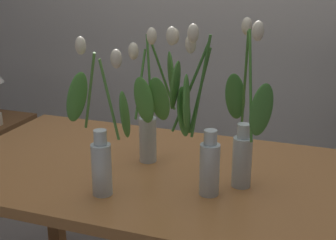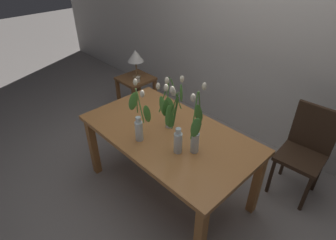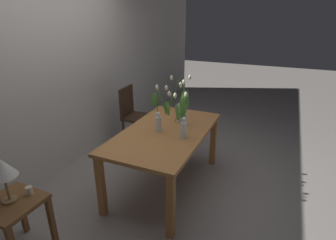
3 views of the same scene
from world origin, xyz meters
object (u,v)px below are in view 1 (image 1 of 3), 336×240
at_px(dining_table, 155,190).
at_px(tulip_vase_0, 199,134).
at_px(tulip_vase_1, 152,114).
at_px(tulip_vase_3, 244,137).
at_px(tulip_vase_2, 101,144).

distance_m(dining_table, tulip_vase_0, 0.40).
relative_size(dining_table, tulip_vase_0, 2.80).
height_order(dining_table, tulip_vase_1, tulip_vase_1).
bearing_deg(tulip_vase_3, tulip_vase_1, 167.59).
distance_m(tulip_vase_1, tulip_vase_2, 0.30).
relative_size(dining_table, tulip_vase_2, 3.07).
height_order(dining_table, tulip_vase_2, tulip_vase_2).
height_order(dining_table, tulip_vase_0, tulip_vase_0).
xyz_separation_m(tulip_vase_1, tulip_vase_3, (0.37, -0.08, -0.02)).
height_order(tulip_vase_1, tulip_vase_3, tulip_vase_3).
xyz_separation_m(dining_table, tulip_vase_0, (0.21, -0.14, 0.31)).
xyz_separation_m(dining_table, tulip_vase_2, (-0.09, -0.25, 0.27)).
bearing_deg(tulip_vase_3, tulip_vase_0, -141.31).
bearing_deg(tulip_vase_1, dining_table, -58.03).
relative_size(tulip_vase_1, tulip_vase_3, 0.92).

